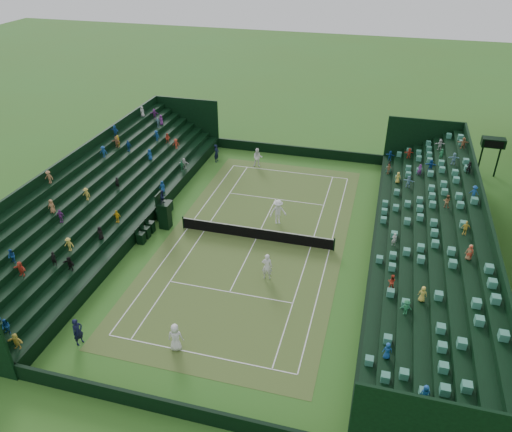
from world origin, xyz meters
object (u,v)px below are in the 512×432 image
object	(u,v)px
umpire_chair	(164,212)
player_near_east	(267,266)
player_near_west	(175,337)
player_far_west	(258,158)
tennis_net	(256,233)
player_far_east	(278,212)

from	to	relation	value
umpire_chair	player_near_east	world-z (taller)	umpire_chair
player_near_west	player_far_west	size ratio (longest dim) A/B	0.94
tennis_net	player_far_east	distance (m)	2.91
umpire_chair	player_near_east	size ratio (longest dim) A/B	1.67
umpire_chair	player_far_west	distance (m)	13.17
player_far_west	player_near_east	bearing A→B (deg)	-86.33
umpire_chair	player_near_west	world-z (taller)	umpire_chair
player_near_west	player_near_east	bearing A→B (deg)	-124.30
player_far_west	player_far_east	size ratio (longest dim) A/B	0.91
tennis_net	player_far_west	size ratio (longest dim) A/B	6.30
player_near_east	player_far_west	bearing A→B (deg)	-78.60
umpire_chair	player_far_west	size ratio (longest dim) A/B	1.73
tennis_net	player_far_west	bearing A→B (deg)	104.53
umpire_chair	player_far_east	xyz separation A→B (m)	(8.22, 2.88, -0.35)
player_near_west	tennis_net	bearing A→B (deg)	-107.10
player_near_west	player_far_west	distance (m)	24.25
player_near_east	player_far_east	distance (m)	7.09
player_far_east	player_far_west	bearing A→B (deg)	87.90
umpire_chair	player_near_west	bearing A→B (deg)	-63.31
tennis_net	player_near_west	size ratio (longest dim) A/B	6.71
player_near_east	player_far_east	bearing A→B (deg)	-88.43
tennis_net	player_near_west	xyz separation A→B (m)	(-1.34, -11.83, 0.34)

